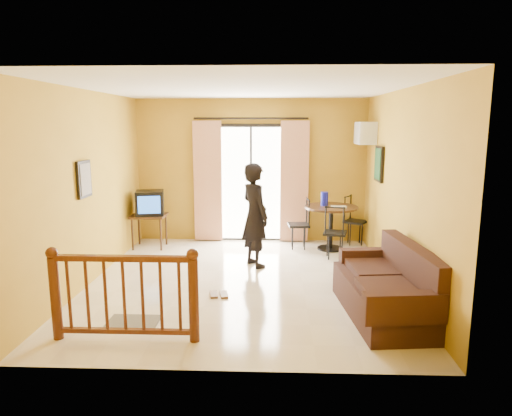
{
  "coord_description": "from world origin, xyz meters",
  "views": [
    {
      "loc": [
        0.44,
        -6.47,
        2.32
      ],
      "look_at": [
        0.18,
        0.2,
        1.08
      ],
      "focal_mm": 32.0,
      "sensor_mm": 36.0,
      "label": 1
    }
  ],
  "objects_px": {
    "coffee_table": "(368,266)",
    "sofa": "(389,290)",
    "standing_person": "(255,215)",
    "television": "(150,203)",
    "dining_table": "(331,215)"
  },
  "relations": [
    {
      "from": "coffee_table",
      "to": "sofa",
      "type": "bearing_deg",
      "value": -89.64
    },
    {
      "from": "standing_person",
      "to": "television",
      "type": "bearing_deg",
      "value": 30.0
    },
    {
      "from": "coffee_table",
      "to": "standing_person",
      "type": "distance_m",
      "value": 1.95
    },
    {
      "from": "dining_table",
      "to": "sofa",
      "type": "distance_m",
      "value": 3.03
    },
    {
      "from": "television",
      "to": "standing_person",
      "type": "height_order",
      "value": "standing_person"
    },
    {
      "from": "dining_table",
      "to": "sofa",
      "type": "bearing_deg",
      "value": -83.45
    },
    {
      "from": "coffee_table",
      "to": "standing_person",
      "type": "bearing_deg",
      "value": 157.31
    },
    {
      "from": "dining_table",
      "to": "coffee_table",
      "type": "height_order",
      "value": "dining_table"
    },
    {
      "from": "sofa",
      "to": "standing_person",
      "type": "bearing_deg",
      "value": 125.5
    },
    {
      "from": "sofa",
      "to": "coffee_table",
      "type": "bearing_deg",
      "value": 84.44
    },
    {
      "from": "standing_person",
      "to": "dining_table",
      "type": "bearing_deg",
      "value": -84.92
    },
    {
      "from": "dining_table",
      "to": "coffee_table",
      "type": "relative_size",
      "value": 1.21
    },
    {
      "from": "dining_table",
      "to": "standing_person",
      "type": "bearing_deg",
      "value": -142.48
    },
    {
      "from": "television",
      "to": "coffee_table",
      "type": "bearing_deg",
      "value": -36.95
    },
    {
      "from": "dining_table",
      "to": "coffee_table",
      "type": "xyz_separation_m",
      "value": [
        0.34,
        -1.77,
        -0.41
      ]
    }
  ]
}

